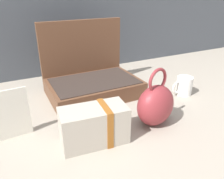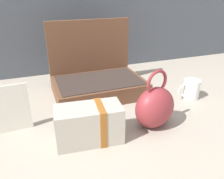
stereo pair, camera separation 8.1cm
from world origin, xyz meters
name	(u,v)px [view 1 (the left image)]	position (x,y,z in m)	size (l,w,h in m)	color
ground_plane	(106,115)	(0.00, 0.00, 0.00)	(6.00, 6.00, 0.00)	#9E9384
open_suitcase	(91,78)	(0.03, 0.23, 0.07)	(0.40, 0.29, 0.32)	brown
teal_pouch_handbag	(156,104)	(0.13, -0.13, 0.08)	(0.17, 0.14, 0.21)	maroon
cream_toiletry_bag	(95,125)	(-0.10, -0.13, 0.06)	(0.22, 0.12, 0.13)	#B2A899
coffee_mug	(184,86)	(0.40, 0.01, 0.04)	(0.11, 0.07, 0.09)	white
info_card_left	(12,114)	(-0.33, 0.02, 0.09)	(0.11, 0.01, 0.17)	silver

